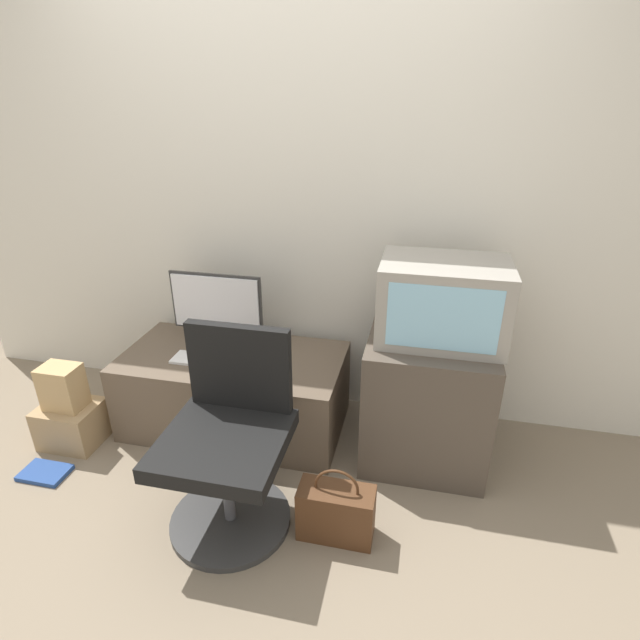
{
  "coord_description": "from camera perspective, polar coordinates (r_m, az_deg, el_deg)",
  "views": [
    {
      "loc": [
        0.73,
        -1.31,
        1.78
      ],
      "look_at": [
        0.23,
        0.96,
        0.7
      ],
      "focal_mm": 28.0,
      "sensor_mm": 36.0,
      "label": 1
    }
  ],
  "objects": [
    {
      "name": "desk",
      "position": [
        2.9,
        -9.68,
        -7.95
      ],
      "size": [
        1.21,
        0.62,
        0.45
      ],
      "color": "brown",
      "rests_on": "ground_plane"
    },
    {
      "name": "wall_back",
      "position": [
        2.77,
        -3.04,
        14.94
      ],
      "size": [
        4.4,
        0.05,
        2.6
      ],
      "color": "silver",
      "rests_on": "ground_plane"
    },
    {
      "name": "main_monitor",
      "position": [
        2.81,
        -11.7,
        1.06
      ],
      "size": [
        0.52,
        0.23,
        0.43
      ],
      "color": "#2D2D2D",
      "rests_on": "desk"
    },
    {
      "name": "mouse",
      "position": [
        2.67,
        -9.33,
        -4.83
      ],
      "size": [
        0.05,
        0.04,
        0.04
      ],
      "color": "silver",
      "rests_on": "desk"
    },
    {
      "name": "ground_plane",
      "position": [
        2.33,
        -11.83,
        -25.71
      ],
      "size": [
        12.0,
        12.0,
        0.0
      ],
      "primitive_type": "plane",
      "color": "#7F705B"
    },
    {
      "name": "handbag",
      "position": [
        2.3,
        1.85,
        -21.06
      ],
      "size": [
        0.33,
        0.15,
        0.36
      ],
      "color": "#4C2D19",
      "rests_on": "ground_plane"
    },
    {
      "name": "cardboard_box_lower",
      "position": [
        3.1,
        -26.48,
        -10.57
      ],
      "size": [
        0.31,
        0.25,
        0.23
      ],
      "color": "#A3845B",
      "rests_on": "ground_plane"
    },
    {
      "name": "book",
      "position": [
        2.99,
        -28.92,
        -15.03
      ],
      "size": [
        0.23,
        0.15,
        0.02
      ],
      "color": "navy",
      "rests_on": "ground_plane"
    },
    {
      "name": "side_stand",
      "position": [
        2.63,
        12.09,
        -8.81
      ],
      "size": [
        0.61,
        0.55,
        0.69
      ],
      "color": "#4C4238",
      "rests_on": "ground_plane"
    },
    {
      "name": "keyboard",
      "position": [
        2.77,
        -13.57,
        -4.4
      ],
      "size": [
        0.3,
        0.13,
        0.01
      ],
      "color": "white",
      "rests_on": "desk"
    },
    {
      "name": "crt_tv",
      "position": [
        2.4,
        13.85,
        2.11
      ],
      "size": [
        0.59,
        0.41,
        0.38
      ],
      "color": "gray",
      "rests_on": "side_stand"
    },
    {
      "name": "office_chair",
      "position": [
        2.24,
        -10.32,
        -13.76
      ],
      "size": [
        0.54,
        0.54,
        0.88
      ],
      "color": "#333333",
      "rests_on": "ground_plane"
    },
    {
      "name": "cardboard_box_upper",
      "position": [
        2.98,
        -27.35,
        -6.82
      ],
      "size": [
        0.2,
        0.15,
        0.24
      ],
      "color": "tan",
      "rests_on": "cardboard_box_lower"
    }
  ]
}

